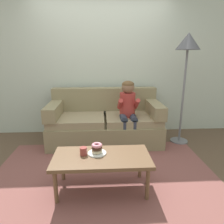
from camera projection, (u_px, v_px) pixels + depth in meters
ground at (104, 165)px, 2.87m from camera, size 10.00×10.00×0.00m
wall_back at (102, 61)px, 3.84m from camera, size 8.00×0.10×2.80m
area_rug at (104, 174)px, 2.63m from camera, size 2.88×1.90×0.01m
couch at (105, 123)px, 3.59m from camera, size 1.91×0.90×0.92m
coffee_table at (102, 160)px, 2.24m from camera, size 1.07×0.53×0.43m
person_child at (128, 107)px, 3.33m from camera, size 0.34×0.58×1.10m
plate at (97, 153)px, 2.28m from camera, size 0.21×0.21×0.01m
donut at (97, 151)px, 2.27m from camera, size 0.17×0.17×0.04m
donut_second at (97, 148)px, 2.26m from camera, size 0.17×0.17×0.04m
donut_third at (97, 145)px, 2.26m from camera, size 0.13×0.13×0.04m
mug at (83, 151)px, 2.24m from camera, size 0.08×0.08×0.09m
toy_controller at (64, 164)px, 2.85m from camera, size 0.23×0.09×0.05m
floor_lamp at (187, 51)px, 3.21m from camera, size 0.39×0.39×1.84m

